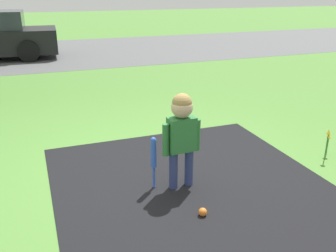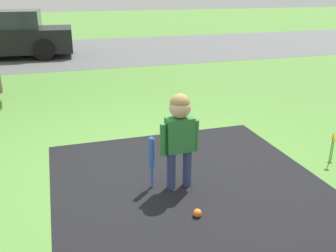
# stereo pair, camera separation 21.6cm
# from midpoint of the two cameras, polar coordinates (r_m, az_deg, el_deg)

# --- Properties ---
(ground_plane) EXTENTS (60.00, 60.00, 0.00)m
(ground_plane) POSITION_cam_midpoint_polar(r_m,az_deg,el_deg) (4.46, -3.84, -6.51)
(ground_plane) COLOR #518438
(street_strip) EXTENTS (40.00, 6.00, 0.01)m
(street_strip) POSITION_cam_midpoint_polar(r_m,az_deg,el_deg) (12.88, -15.53, 10.79)
(street_strip) COLOR #59595B
(street_strip) RESTS_ON ground
(child) EXTENTS (0.42, 0.22, 1.04)m
(child) POSITION_cam_midpoint_polar(r_m,az_deg,el_deg) (3.80, 0.48, -0.33)
(child) COLOR navy
(child) RESTS_ON ground
(baseball_bat) EXTENTS (0.06, 0.06, 0.58)m
(baseball_bat) POSITION_cam_midpoint_polar(r_m,az_deg,el_deg) (3.89, -3.80, -4.54)
(baseball_bat) COLOR blue
(baseball_bat) RESTS_ON ground
(sports_ball) EXTENTS (0.08, 0.08, 0.08)m
(sports_ball) POSITION_cam_midpoint_polar(r_m,az_deg,el_deg) (3.60, 3.56, -12.97)
(sports_ball) COLOR orange
(sports_ball) RESTS_ON ground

